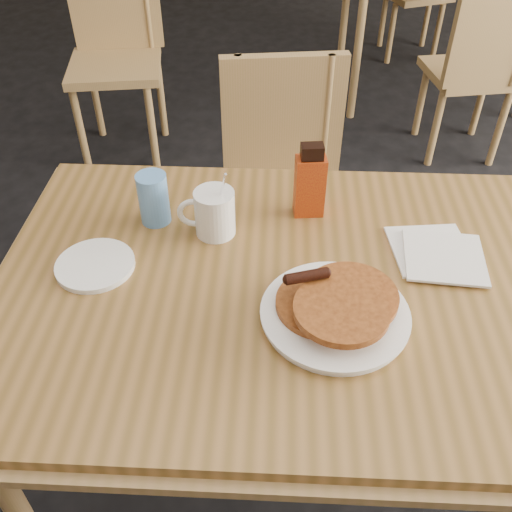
{
  "coord_description": "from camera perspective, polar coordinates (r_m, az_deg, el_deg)",
  "views": [
    {
      "loc": [
        -0.04,
        -0.77,
        1.55
      ],
      "look_at": [
        -0.04,
        0.03,
        0.85
      ],
      "focal_mm": 40.0,
      "sensor_mm": 36.0,
      "label": 1
    }
  ],
  "objects": [
    {
      "name": "napkin_stack",
      "position": [
        1.27,
        17.68,
        0.24
      ],
      "size": [
        0.2,
        0.21,
        0.01
      ],
      "rotation": [
        0.0,
        0.0,
        0.07
      ],
      "color": "white",
      "rests_on": "main_table"
    },
    {
      "name": "main_table",
      "position": [
        1.19,
        4.32,
        -3.92
      ],
      "size": [
        1.33,
        0.94,
        0.75
      ],
      "rotation": [
        0.0,
        0.0,
        -0.05
      ],
      "color": "olive",
      "rests_on": "floor"
    },
    {
      "name": "syrup_bottle",
      "position": [
        1.29,
        5.41,
        7.3
      ],
      "size": [
        0.07,
        0.05,
        0.18
      ],
      "rotation": [
        0.0,
        0.0,
        0.06
      ],
      "color": "maroon",
      "rests_on": "main_table"
    },
    {
      "name": "floor",
      "position": [
        1.73,
        1.4,
        -22.39
      ],
      "size": [
        10.0,
        10.0,
        0.0
      ],
      "primitive_type": "plane",
      "color": "black",
      "rests_on": "ground"
    },
    {
      "name": "chair_wall_extra",
      "position": [
        2.96,
        -13.92,
        20.48
      ],
      "size": [
        0.47,
        0.47,
        0.94
      ],
      "rotation": [
        0.0,
        0.0,
        0.11
      ],
      "color": "#A37C4C",
      "rests_on": "floor"
    },
    {
      "name": "pancake_plate",
      "position": [
        1.08,
        7.99,
        -5.28
      ],
      "size": [
        0.28,
        0.28,
        0.08
      ],
      "rotation": [
        0.0,
        0.0,
        -0.18
      ],
      "color": "white",
      "rests_on": "main_table"
    },
    {
      "name": "side_saucer",
      "position": [
        1.23,
        -15.79,
        -0.88
      ],
      "size": [
        0.2,
        0.2,
        0.01
      ],
      "primitive_type": "cylinder",
      "rotation": [
        0.0,
        0.0,
        0.29
      ],
      "color": "white",
      "rests_on": "main_table"
    },
    {
      "name": "blue_tumbler",
      "position": [
        1.3,
        -10.21,
        5.67
      ],
      "size": [
        0.09,
        0.09,
        0.12
      ],
      "primitive_type": "cylinder",
      "rotation": [
        0.0,
        0.0,
        0.29
      ],
      "color": "#5F9ADF",
      "rests_on": "main_table"
    },
    {
      "name": "chair_neighbor_near",
      "position": [
        2.95,
        21.42,
        17.68
      ],
      "size": [
        0.43,
        0.43,
        0.85
      ],
      "rotation": [
        0.0,
        0.0,
        0.13
      ],
      "color": "#A37C4C",
      "rests_on": "floor"
    },
    {
      "name": "coffee_mug",
      "position": [
        1.25,
        -4.29,
        4.39
      ],
      "size": [
        0.13,
        0.09,
        0.17
      ],
      "rotation": [
        0.0,
        0.0,
        0.16
      ],
      "color": "white",
      "rests_on": "main_table"
    },
    {
      "name": "chair_main_far",
      "position": [
        1.9,
        2.65,
        8.35
      ],
      "size": [
        0.43,
        0.43,
        0.88
      ],
      "rotation": [
        0.0,
        0.0,
        0.09
      ],
      "color": "#A37C4C",
      "rests_on": "floor"
    }
  ]
}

